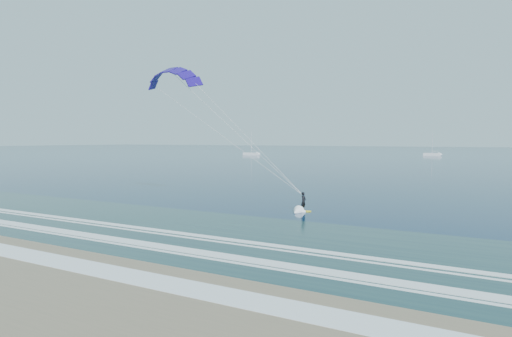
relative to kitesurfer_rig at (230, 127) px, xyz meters
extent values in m
plane|color=#082947|center=(-1.72, -22.74, -8.45)|extent=(900.00, 900.00, 0.00)
cube|color=#1E423F|center=(-1.72, -14.74, -8.44)|extent=(600.00, 22.00, 0.03)
cube|color=white|center=(-1.72, -21.24, -8.42)|extent=(600.00, 0.90, 0.07)
cube|color=white|center=(-1.72, -17.24, -8.42)|extent=(600.00, 1.10, 0.07)
cube|color=white|center=(-1.72, -13.24, -8.42)|extent=(600.00, 0.70, 0.07)
cube|color=white|center=(-1.72, -23.24, -8.34)|extent=(600.00, 2.00, 0.02)
cube|color=yellow|center=(7.75, 1.50, -8.41)|extent=(1.50, 0.48, 0.09)
imported|color=black|center=(7.75, 1.50, -7.44)|extent=(0.53, 0.73, 1.85)
cone|color=white|center=(7.60, 0.20, -8.37)|extent=(1.31, 1.74, 1.10)
cube|color=white|center=(-78.27, 137.06, -7.85)|extent=(7.66, 2.40, 1.20)
cylinder|color=silver|center=(-78.27, 137.06, -2.57)|extent=(0.18, 0.18, 9.36)
cylinder|color=silver|center=(-77.07, 137.06, -6.45)|extent=(2.60, 0.12, 0.12)
cube|color=white|center=(-6.55, 171.77, -7.85)|extent=(7.05, 2.40, 1.20)
cylinder|color=silver|center=(-6.55, 171.77, -2.84)|extent=(0.18, 0.18, 8.81)
cylinder|color=silver|center=(-5.35, 171.77, -6.45)|extent=(2.60, 0.12, 0.12)
camera|label=1|loc=(26.24, -40.13, -1.25)|focal=32.00mm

